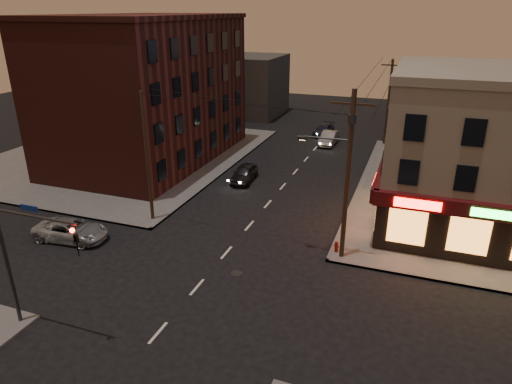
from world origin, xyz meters
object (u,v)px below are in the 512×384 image
at_px(sedan_mid, 329,138).
at_px(sedan_far, 324,130).
at_px(fire_hydrant, 336,246).
at_px(suv_cross, 71,230).
at_px(sedan_near, 244,173).

bearing_deg(sedan_mid, sedan_far, 111.71).
bearing_deg(fire_hydrant, sedan_far, 103.81).
bearing_deg(suv_cross, sedan_mid, -27.30).
bearing_deg(sedan_near, sedan_far, 75.71).
relative_size(sedan_near, sedan_far, 0.98).
bearing_deg(sedan_mid, suv_cross, -110.64).
distance_m(sedan_mid, fire_hydrant, 24.44).
xyz_separation_m(suv_cross, sedan_far, (9.81, 31.58, -0.05)).
bearing_deg(suv_cross, sedan_far, -22.71).
bearing_deg(sedan_mid, sedan_near, -106.94).
distance_m(sedan_near, fire_hydrant, 14.04).
distance_m(suv_cross, sedan_far, 33.07).
bearing_deg(sedan_mid, fire_hydrant, -76.06).
distance_m(suv_cross, fire_hydrant, 17.06).
height_order(suv_cross, fire_hydrant, suv_cross).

